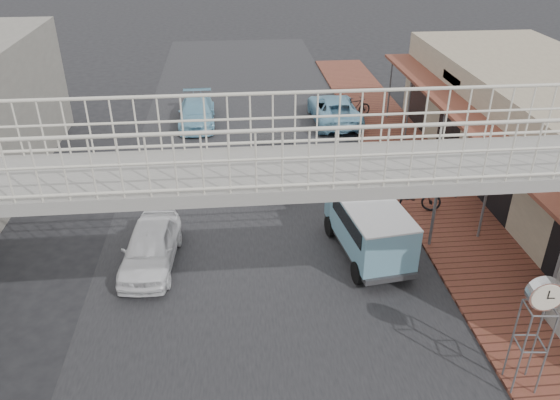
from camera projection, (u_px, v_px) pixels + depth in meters
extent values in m
plane|color=black|center=(266.00, 269.00, 16.09)|extent=(120.00, 120.00, 0.00)
cube|color=black|center=(266.00, 269.00, 16.09)|extent=(10.00, 60.00, 0.01)
cube|color=brown|center=(443.00, 208.00, 19.22)|extent=(3.00, 40.00, 0.10)
cube|color=brown|center=(479.00, 120.00, 18.81)|extent=(1.80, 18.00, 0.12)
cube|color=silver|center=(453.00, 79.00, 21.70)|extent=(0.08, 2.60, 0.90)
cube|color=#B21914|center=(534.00, 143.00, 16.03)|extent=(0.08, 2.20, 0.80)
cube|color=gray|center=(277.00, 173.00, 10.13)|extent=(14.00, 2.00, 0.24)
cube|color=beige|center=(273.00, 120.00, 10.63)|extent=(14.00, 0.08, 1.10)
cube|color=beige|center=(282.00, 161.00, 8.98)|extent=(14.00, 0.08, 1.10)
imported|color=white|center=(150.00, 247.00, 16.03)|extent=(1.73, 3.73, 1.24)
imported|color=black|center=(275.00, 160.00, 21.23)|extent=(1.83, 4.22, 1.35)
imported|color=#74ACC9|center=(334.00, 109.00, 26.47)|extent=(2.16, 4.63, 1.28)
imported|color=#75AFCB|center=(197.00, 112.00, 26.25)|extent=(1.73, 4.13, 1.19)
cylinder|color=black|center=(331.00, 226.00, 17.58)|extent=(0.31, 0.69, 0.66)
cylinder|color=black|center=(374.00, 221.00, 17.87)|extent=(0.31, 0.69, 0.66)
cylinder|color=black|center=(358.00, 273.00, 15.39)|extent=(0.31, 0.69, 0.66)
cylinder|color=black|center=(407.00, 266.00, 15.68)|extent=(0.31, 0.69, 0.66)
cube|color=#6AA0B9|center=(372.00, 228.00, 16.01)|extent=(2.00, 3.22, 1.28)
cube|color=#6AA0B9|center=(351.00, 206.00, 17.61)|extent=(1.64, 1.05, 0.85)
cube|color=black|center=(373.00, 217.00, 15.84)|extent=(1.96, 2.66, 0.47)
cube|color=silver|center=(374.00, 208.00, 15.69)|extent=(2.02, 3.22, 0.06)
imported|color=black|center=(412.00, 196.00, 18.80)|extent=(2.08, 1.22, 1.03)
imported|color=black|center=(355.00, 107.00, 26.80)|extent=(1.75, 0.97, 1.01)
cylinder|color=#59595B|center=(512.00, 339.00, 11.87)|extent=(0.04, 0.04, 2.17)
cylinder|color=#59595B|center=(536.00, 339.00, 11.86)|extent=(0.04, 0.04, 2.17)
cylinder|color=#59595B|center=(521.00, 356.00, 11.41)|extent=(0.04, 0.04, 2.17)
cylinder|color=#59595B|center=(546.00, 356.00, 11.41)|extent=(0.04, 0.04, 2.17)
cylinder|color=silver|center=(545.00, 294.00, 10.94)|extent=(0.72, 0.32, 0.70)
cylinder|color=beige|center=(547.00, 298.00, 10.83)|extent=(0.62, 0.08, 0.62)
cylinder|color=beige|center=(542.00, 290.00, 11.05)|extent=(0.62, 0.08, 0.62)
cylinder|color=#59595B|center=(435.00, 207.00, 16.45)|extent=(0.09, 0.09, 2.67)
cube|color=black|center=(439.00, 179.00, 15.96)|extent=(1.04, 0.48, 0.83)
cone|color=black|center=(467.00, 182.00, 15.76)|extent=(0.90, 1.15, 1.01)
cube|color=white|center=(438.00, 180.00, 15.97)|extent=(0.68, 0.29, 0.55)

